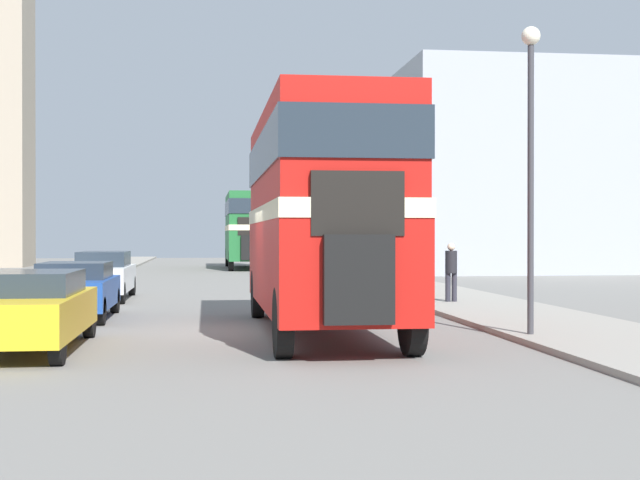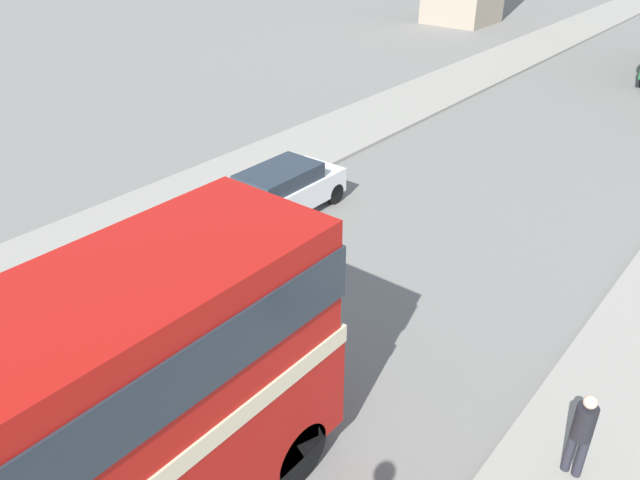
{
  "view_description": "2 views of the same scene",
  "coord_description": "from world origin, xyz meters",
  "px_view_note": "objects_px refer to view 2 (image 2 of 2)",
  "views": [
    {
      "loc": [
        -0.73,
        -18.67,
        2.01
      ],
      "look_at": [
        1.6,
        -0.54,
        1.91
      ],
      "focal_mm": 50.0,
      "sensor_mm": 36.0,
      "label": 1
    },
    {
      "loc": [
        7.42,
        -2.21,
        8.57
      ],
      "look_at": [
        0.0,
        6.87,
        1.86
      ],
      "focal_mm": 35.0,
      "sensor_mm": 36.0,
      "label": 2
    }
  ],
  "objects_px": {
    "double_decker_bus": "(22,469)",
    "car_parked_far": "(276,194)",
    "car_parked_mid": "(78,295)",
    "pedestrian_walking": "(582,431)"
  },
  "relations": [
    {
      "from": "double_decker_bus",
      "to": "car_parked_mid",
      "type": "xyz_separation_m",
      "value": [
        -5.44,
        3.73,
        -1.95
      ]
    },
    {
      "from": "double_decker_bus",
      "to": "pedestrian_walking",
      "type": "distance_m",
      "value": 8.05
    },
    {
      "from": "double_decker_bus",
      "to": "car_parked_mid",
      "type": "relative_size",
      "value": 2.31
    },
    {
      "from": "car_parked_mid",
      "to": "pedestrian_walking",
      "type": "xyz_separation_m",
      "value": [
        10.02,
        2.7,
        0.34
      ]
    },
    {
      "from": "car_parked_mid",
      "to": "pedestrian_walking",
      "type": "distance_m",
      "value": 10.38
    },
    {
      "from": "double_decker_bus",
      "to": "car_parked_far",
      "type": "distance_m",
      "value": 11.73
    },
    {
      "from": "car_parked_mid",
      "to": "car_parked_far",
      "type": "distance_m",
      "value": 6.46
    },
    {
      "from": "double_decker_bus",
      "to": "car_parked_mid",
      "type": "height_order",
      "value": "double_decker_bus"
    },
    {
      "from": "car_parked_mid",
      "to": "pedestrian_walking",
      "type": "height_order",
      "value": "pedestrian_walking"
    },
    {
      "from": "double_decker_bus",
      "to": "car_parked_far",
      "type": "xyz_separation_m",
      "value": [
        -5.49,
        10.19,
        -1.89
      ]
    }
  ]
}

